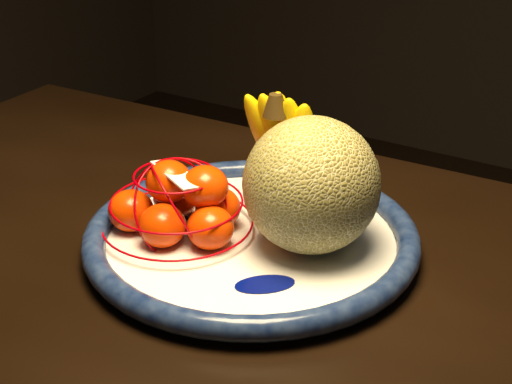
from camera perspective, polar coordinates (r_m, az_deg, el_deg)
The scene contains 5 objects.
fruit_bowl at distance 0.90m, azimuth -0.34°, elevation -3.40°, with size 0.38×0.38×0.03m.
cantaloupe at distance 0.85m, azimuth 4.05°, elevation 0.51°, with size 0.15×0.15×0.15m, color olive.
banana_bunch at distance 0.92m, azimuth 2.23°, elevation 3.51°, with size 0.11×0.11×0.17m.
mandarin_bag at distance 0.90m, azimuth -5.52°, elevation -1.02°, with size 0.18×0.18×0.11m.
price_tag at distance 0.87m, azimuth -5.77°, elevation 1.30°, with size 0.07×0.03×0.00m, color white.
Camera 1 is at (0.26, -0.48, 1.20)m, focal length 55.00 mm.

